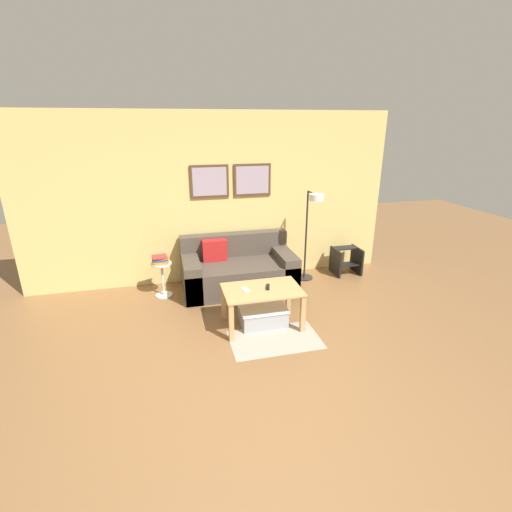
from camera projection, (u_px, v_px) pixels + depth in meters
ground_plane at (277, 442)px, 2.92m from camera, size 16.00×16.00×0.00m
wall_back at (213, 199)px, 5.60m from camera, size 5.60×0.09×2.55m
area_rug at (275, 340)px, 4.30m from camera, size 1.04×0.63×0.01m
couch at (238, 270)px, 5.57m from camera, size 1.65×0.88×0.77m
coffee_table at (262, 296)px, 4.49m from camera, size 0.94×0.60×0.49m
storage_bin at (263, 315)px, 4.62m from camera, size 0.58×0.43×0.22m
floor_lamp at (312, 224)px, 5.51m from camera, size 0.27×0.56×1.42m
side_table at (162, 276)px, 5.30m from camera, size 0.29×0.29×0.51m
book_stack at (160, 260)px, 5.21m from camera, size 0.24×0.21×0.11m
remote_control at (268, 287)px, 4.49m from camera, size 0.08×0.16×0.02m
cell_phone at (245, 289)px, 4.44m from camera, size 0.09×0.15×0.01m
step_stool at (346, 260)px, 6.13m from camera, size 0.42×0.40×0.43m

